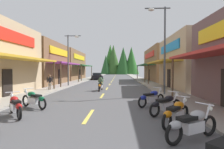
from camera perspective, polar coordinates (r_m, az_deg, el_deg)
ground at (r=31.71m, az=-0.02°, el=-2.23°), size 9.01×94.91×0.10m
sidewalk_left at (r=32.44m, az=-10.08°, el=-1.98°), size 2.33×94.91×0.12m
sidewalk_right at (r=31.97m, az=10.19°, el=-2.03°), size 2.33×94.91×0.12m
centerline_dashes at (r=35.96m, az=0.27°, el=-1.69°), size 0.16×73.07×0.01m
storefront_left_middle at (r=26.94m, az=-25.40°, el=3.13°), size 10.62×10.01×5.71m
storefront_left_far at (r=38.02m, az=-16.92°, el=2.81°), size 10.66×13.00×5.83m
storefront_right_middle at (r=21.61m, az=26.31°, el=3.56°), size 8.38×9.71×5.72m
storefront_right_far at (r=34.28m, az=18.42°, el=3.09°), size 9.77×13.23×6.02m
streetlamp_left at (r=22.23m, az=-13.26°, el=6.69°), size 1.98×0.30×6.25m
streetlamp_right at (r=14.67m, az=15.64°, el=10.89°), size 1.98×0.30×6.96m
motorcycle_parked_right_1 at (r=5.77m, az=24.41°, el=-14.27°), size 1.90×1.16×1.04m
motorcycle_parked_right_2 at (r=6.99m, az=19.96°, el=-11.44°), size 1.49×1.67×1.04m
motorcycle_parked_right_3 at (r=8.48m, az=16.89°, el=-9.10°), size 1.77×1.36×1.04m
motorcycle_parked_right_4 at (r=10.20m, az=12.56°, el=-7.27°), size 1.72×1.43×1.04m
motorcycle_parked_left_2 at (r=8.91m, az=-28.69°, el=-8.72°), size 1.50×1.66×1.04m
motorcycle_parked_left_3 at (r=10.39m, az=-23.84°, el=-7.21°), size 1.88×1.20×1.04m
rider_cruising_lead at (r=17.26m, az=-3.68°, el=-3.07°), size 0.60×2.14×1.57m
pedestrian_browsing at (r=18.21m, az=-19.41°, el=-2.16°), size 0.57×0.29×1.56m
parked_car_curbside at (r=37.18m, az=-4.77°, el=-0.54°), size 2.10×4.32×1.40m
treeline_backdrop at (r=81.49m, az=1.74°, el=4.63°), size 17.46×11.02×13.86m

